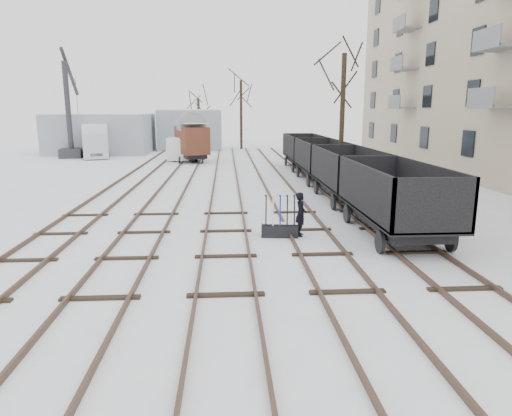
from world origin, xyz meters
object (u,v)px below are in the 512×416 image
(box_van_wagon, at_px, (192,139))
(lorry, at_px, (95,140))
(freight_wagon_a, at_px, (394,209))
(crane, at_px, (71,130))
(ground_frame, at_px, (280,229))
(worker, at_px, (301,214))
(panel_van, at_px, (187,148))

(box_van_wagon, xyz_separation_m, lorry, (-9.56, 4.79, -0.36))
(freight_wagon_a, relative_size, crane, 0.63)
(ground_frame, distance_m, lorry, 32.71)
(box_van_wagon, bearing_deg, worker, -95.10)
(ground_frame, relative_size, worker, 0.94)
(ground_frame, bearing_deg, worker, 14.82)
(worker, xyz_separation_m, box_van_wagon, (-5.61, 24.44, 1.16))
(ground_frame, height_order, panel_van, panel_van)
(worker, bearing_deg, crane, 40.89)
(freight_wagon_a, bearing_deg, box_van_wagon, 109.96)
(worker, distance_m, box_van_wagon, 25.10)
(worker, height_order, panel_van, panel_van)
(ground_frame, distance_m, freight_wagon_a, 4.14)
(lorry, distance_m, panel_van, 9.41)
(worker, xyz_separation_m, lorry, (-15.17, 29.23, 0.80))
(worker, relative_size, crane, 0.16)
(freight_wagon_a, distance_m, lorry, 34.74)
(freight_wagon_a, height_order, panel_van, freight_wagon_a)
(freight_wagon_a, xyz_separation_m, box_van_wagon, (-8.94, 24.61, 0.97))
(ground_frame, height_order, worker, worker)
(worker, distance_m, freight_wagon_a, 3.34)
(freight_wagon_a, bearing_deg, ground_frame, 178.97)
(worker, bearing_deg, panel_van, 23.33)
(freight_wagon_a, height_order, crane, crane)
(panel_van, xyz_separation_m, crane, (-10.99, 2.49, 1.54))
(ground_frame, distance_m, box_van_wagon, 25.07)
(freight_wagon_a, distance_m, crane, 35.55)
(ground_frame, height_order, freight_wagon_a, freight_wagon_a)
(ground_frame, bearing_deg, freight_wagon_a, 6.20)
(ground_frame, xyz_separation_m, lorry, (-14.42, 29.33, 1.31))
(freight_wagon_a, bearing_deg, panel_van, 109.88)
(lorry, bearing_deg, panel_van, -33.54)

